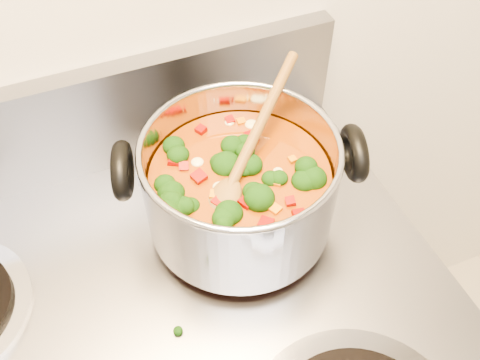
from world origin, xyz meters
name	(u,v)px	position (x,y,z in m)	size (l,w,h in m)	color
stockpot	(240,186)	(0.19, 1.30, 1.00)	(0.30, 0.24, 0.15)	#AAABB3
wooden_spoon	(243,160)	(0.20, 1.31, 1.04)	(0.20, 0.18, 0.09)	brown
cooktop_crumbs	(248,296)	(0.16, 1.20, 0.92)	(0.07, 0.35, 0.01)	black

